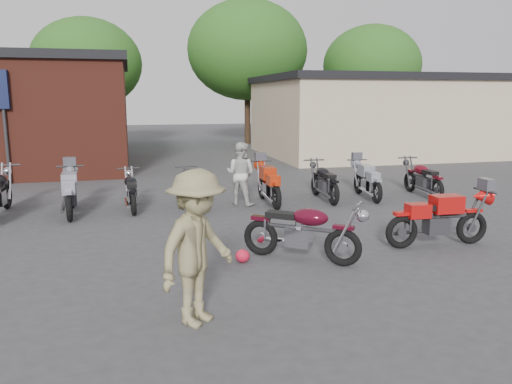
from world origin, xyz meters
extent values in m
plane|color=#353437|center=(0.00, 0.00, 0.00)|extent=(90.00, 90.00, 0.00)
cube|color=tan|center=(8.50, 15.00, 1.75)|extent=(10.00, 8.00, 3.50)
ellipsoid|color=red|center=(-1.11, 0.49, 0.11)|extent=(0.27, 0.27, 0.22)
imported|color=beige|center=(-0.15, 5.02, 0.82)|extent=(1.00, 0.97, 1.63)
imported|color=#857C52|center=(-2.14, -1.62, 0.96)|extent=(1.40, 1.37, 1.92)
camera|label=1|loc=(-2.86, -7.42, 2.76)|focal=35.00mm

